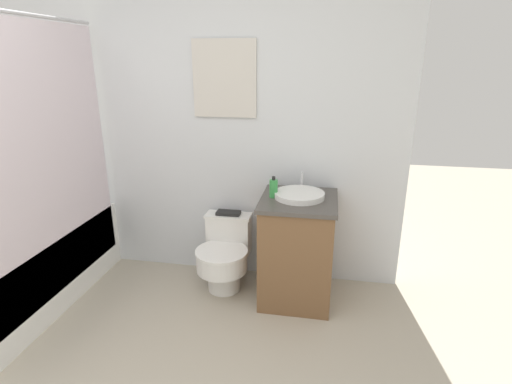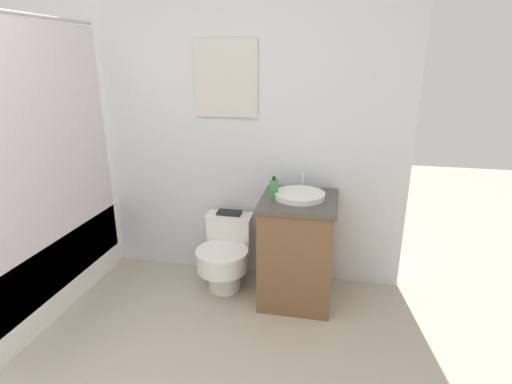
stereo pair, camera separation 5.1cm
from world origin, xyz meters
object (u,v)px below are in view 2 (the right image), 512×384
at_px(toilet, 225,255).
at_px(soap_bottle, 274,188).
at_px(sink, 300,195).
at_px(book_on_tank, 229,213).

height_order(toilet, soap_bottle, soap_bottle).
relative_size(sink, book_on_tank, 2.10).
distance_m(toilet, book_on_tank, 0.33).
bearing_deg(sink, toilet, 179.07).
xyz_separation_m(soap_bottle, book_on_tank, (-0.38, 0.18, -0.28)).
relative_size(toilet, sink, 1.43).
distance_m(sink, soap_bottle, 0.19).
xyz_separation_m(toilet, sink, (0.56, -0.01, 0.53)).
height_order(soap_bottle, book_on_tank, soap_bottle).
relative_size(soap_bottle, book_on_tank, 0.81).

